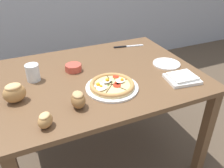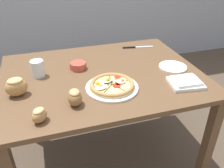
{
  "view_description": "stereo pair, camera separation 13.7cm",
  "coord_description": "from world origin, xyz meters",
  "px_view_note": "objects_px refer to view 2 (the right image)",
  "views": [
    {
      "loc": [
        -0.47,
        -1.27,
        1.49
      ],
      "look_at": [
        0.01,
        -0.2,
        0.78
      ],
      "focal_mm": 38.0,
      "sensor_mm": 36.0,
      "label": 1
    },
    {
      "loc": [
        -0.34,
        -1.32,
        1.49
      ],
      "look_at": [
        0.01,
        -0.2,
        0.78
      ],
      "focal_mm": 38.0,
      "sensor_mm": 36.0,
      "label": 2
    }
  ],
  "objects_px": {
    "ramekin_bowl": "(78,66)",
    "bread_piece_mid": "(16,86)",
    "dining_table": "(102,86)",
    "napkin_folded": "(186,82)",
    "bread_piece_far": "(39,115)",
    "water_glass": "(38,69)",
    "side_saucer": "(173,67)",
    "pizza": "(112,86)",
    "bread_piece_near": "(75,97)",
    "knife_main": "(137,47)"
  },
  "relations": [
    {
      "from": "dining_table",
      "to": "side_saucer",
      "type": "distance_m",
      "value": 0.5
    },
    {
      "from": "bread_piece_mid",
      "to": "bread_piece_far",
      "type": "bearing_deg",
      "value": -67.99
    },
    {
      "from": "bread_piece_mid",
      "to": "side_saucer",
      "type": "height_order",
      "value": "bread_piece_mid"
    },
    {
      "from": "pizza",
      "to": "bread_piece_near",
      "type": "relative_size",
      "value": 3.0
    },
    {
      "from": "napkin_folded",
      "to": "pizza",
      "type": "bearing_deg",
      "value": 168.36
    },
    {
      "from": "pizza",
      "to": "bread_piece_far",
      "type": "height_order",
      "value": "bread_piece_far"
    },
    {
      "from": "ramekin_bowl",
      "to": "side_saucer",
      "type": "xyz_separation_m",
      "value": [
        0.62,
        -0.17,
        -0.02
      ]
    },
    {
      "from": "bread_piece_near",
      "to": "knife_main",
      "type": "xyz_separation_m",
      "value": [
        0.61,
        0.63,
        -0.04
      ]
    },
    {
      "from": "pizza",
      "to": "water_glass",
      "type": "distance_m",
      "value": 0.49
    },
    {
      "from": "bread_piece_mid",
      "to": "side_saucer",
      "type": "relative_size",
      "value": 0.69
    },
    {
      "from": "bread_piece_far",
      "to": "water_glass",
      "type": "bearing_deg",
      "value": 88.64
    },
    {
      "from": "bread_piece_mid",
      "to": "knife_main",
      "type": "distance_m",
      "value": 1.01
    },
    {
      "from": "pizza",
      "to": "water_glass",
      "type": "xyz_separation_m",
      "value": [
        -0.4,
        0.28,
        0.03
      ]
    },
    {
      "from": "napkin_folded",
      "to": "knife_main",
      "type": "relative_size",
      "value": 0.85
    },
    {
      "from": "dining_table",
      "to": "napkin_folded",
      "type": "bearing_deg",
      "value": -32.68
    },
    {
      "from": "bread_piece_near",
      "to": "ramekin_bowl",
      "type": "bearing_deg",
      "value": 77.67
    },
    {
      "from": "dining_table",
      "to": "bread_piece_mid",
      "type": "relative_size",
      "value": 9.86
    },
    {
      "from": "side_saucer",
      "to": "napkin_folded",
      "type": "bearing_deg",
      "value": -100.89
    },
    {
      "from": "knife_main",
      "to": "side_saucer",
      "type": "height_order",
      "value": "same"
    },
    {
      "from": "ramekin_bowl",
      "to": "napkin_folded",
      "type": "xyz_separation_m",
      "value": [
        0.58,
        -0.4,
        -0.01
      ]
    },
    {
      "from": "pizza",
      "to": "side_saucer",
      "type": "height_order",
      "value": "pizza"
    },
    {
      "from": "dining_table",
      "to": "ramekin_bowl",
      "type": "relative_size",
      "value": 11.45
    },
    {
      "from": "napkin_folded",
      "to": "bread_piece_mid",
      "type": "relative_size",
      "value": 1.63
    },
    {
      "from": "dining_table",
      "to": "bread_piece_mid",
      "type": "xyz_separation_m",
      "value": [
        -0.51,
        -0.11,
        0.15
      ]
    },
    {
      "from": "dining_table",
      "to": "knife_main",
      "type": "height_order",
      "value": "knife_main"
    },
    {
      "from": "ramekin_bowl",
      "to": "water_glass",
      "type": "bearing_deg",
      "value": -175.05
    },
    {
      "from": "pizza",
      "to": "bread_piece_near",
      "type": "xyz_separation_m",
      "value": [
        -0.23,
        -0.1,
        0.03
      ]
    },
    {
      "from": "bread_piece_mid",
      "to": "knife_main",
      "type": "relative_size",
      "value": 0.52
    },
    {
      "from": "bread_piece_mid",
      "to": "pizza",
      "type": "bearing_deg",
      "value": -9.54
    },
    {
      "from": "bread_piece_far",
      "to": "bread_piece_mid",
      "type": "bearing_deg",
      "value": 112.01
    },
    {
      "from": "ramekin_bowl",
      "to": "bread_piece_mid",
      "type": "height_order",
      "value": "bread_piece_mid"
    },
    {
      "from": "ramekin_bowl",
      "to": "side_saucer",
      "type": "relative_size",
      "value": 0.59
    },
    {
      "from": "pizza",
      "to": "side_saucer",
      "type": "distance_m",
      "value": 0.5
    },
    {
      "from": "dining_table",
      "to": "knife_main",
      "type": "xyz_separation_m",
      "value": [
        0.39,
        0.34,
        0.1
      ]
    },
    {
      "from": "knife_main",
      "to": "water_glass",
      "type": "bearing_deg",
      "value": -152.04
    },
    {
      "from": "side_saucer",
      "to": "water_glass",
      "type": "bearing_deg",
      "value": 170.45
    },
    {
      "from": "pizza",
      "to": "ramekin_bowl",
      "type": "height_order",
      "value": "pizza"
    },
    {
      "from": "ramekin_bowl",
      "to": "napkin_folded",
      "type": "relative_size",
      "value": 0.53
    },
    {
      "from": "napkin_folded",
      "to": "water_glass",
      "type": "height_order",
      "value": "water_glass"
    },
    {
      "from": "bread_piece_far",
      "to": "side_saucer",
      "type": "relative_size",
      "value": 0.54
    },
    {
      "from": "bread_piece_near",
      "to": "napkin_folded",
      "type": "bearing_deg",
      "value": 0.51
    },
    {
      "from": "pizza",
      "to": "water_glass",
      "type": "bearing_deg",
      "value": 144.84
    },
    {
      "from": "pizza",
      "to": "napkin_folded",
      "type": "bearing_deg",
      "value": -11.64
    },
    {
      "from": "ramekin_bowl",
      "to": "side_saucer",
      "type": "bearing_deg",
      "value": -15.36
    },
    {
      "from": "bread_piece_far",
      "to": "side_saucer",
      "type": "height_order",
      "value": "bread_piece_far"
    },
    {
      "from": "napkin_folded",
      "to": "side_saucer",
      "type": "relative_size",
      "value": 1.12
    },
    {
      "from": "bread_piece_near",
      "to": "bread_piece_mid",
      "type": "relative_size",
      "value": 0.79
    },
    {
      "from": "ramekin_bowl",
      "to": "napkin_folded",
      "type": "distance_m",
      "value": 0.7
    },
    {
      "from": "dining_table",
      "to": "napkin_folded",
      "type": "distance_m",
      "value": 0.54
    },
    {
      "from": "bread_piece_far",
      "to": "knife_main",
      "type": "distance_m",
      "value": 1.07
    }
  ]
}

